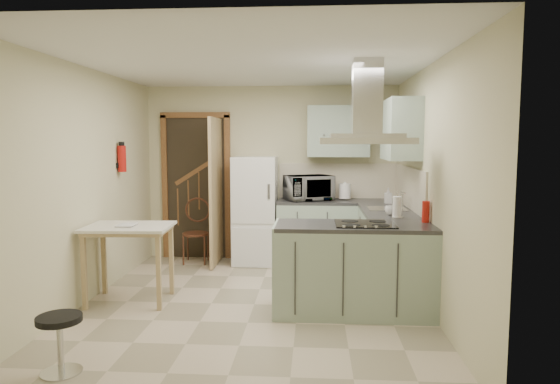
# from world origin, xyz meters

# --- Properties ---
(floor) EXTENTS (4.20, 4.20, 0.00)m
(floor) POSITION_xyz_m (0.00, 0.00, 0.00)
(floor) COLOR #C2B197
(floor) RESTS_ON ground
(ceiling) EXTENTS (4.20, 4.20, 0.00)m
(ceiling) POSITION_xyz_m (0.00, 0.00, 2.50)
(ceiling) COLOR silver
(ceiling) RESTS_ON back_wall
(back_wall) EXTENTS (3.60, 0.00, 3.60)m
(back_wall) POSITION_xyz_m (0.00, 2.10, 1.25)
(back_wall) COLOR beige
(back_wall) RESTS_ON floor
(left_wall) EXTENTS (0.00, 4.20, 4.20)m
(left_wall) POSITION_xyz_m (-1.80, 0.00, 1.25)
(left_wall) COLOR beige
(left_wall) RESTS_ON floor
(right_wall) EXTENTS (0.00, 4.20, 4.20)m
(right_wall) POSITION_xyz_m (1.80, 0.00, 1.25)
(right_wall) COLOR beige
(right_wall) RESTS_ON floor
(doorway) EXTENTS (1.10, 0.12, 2.10)m
(doorway) POSITION_xyz_m (-1.10, 2.07, 1.05)
(doorway) COLOR brown
(doorway) RESTS_ON floor
(fridge) EXTENTS (0.60, 0.60, 1.50)m
(fridge) POSITION_xyz_m (-0.20, 1.80, 0.75)
(fridge) COLOR white
(fridge) RESTS_ON floor
(counter_back) EXTENTS (1.08, 0.60, 0.90)m
(counter_back) POSITION_xyz_m (0.66, 1.80, 0.45)
(counter_back) COLOR #9EB2A0
(counter_back) RESTS_ON floor
(counter_right) EXTENTS (0.60, 1.95, 0.90)m
(counter_right) POSITION_xyz_m (1.50, 1.12, 0.45)
(counter_right) COLOR #9EB2A0
(counter_right) RESTS_ON floor
(splashback) EXTENTS (1.68, 0.02, 0.50)m
(splashback) POSITION_xyz_m (0.96, 2.09, 1.15)
(splashback) COLOR beige
(splashback) RESTS_ON counter_back
(wall_cabinet_back) EXTENTS (0.85, 0.35, 0.70)m
(wall_cabinet_back) POSITION_xyz_m (0.95, 1.93, 1.85)
(wall_cabinet_back) COLOR #9EB2A0
(wall_cabinet_back) RESTS_ON back_wall
(wall_cabinet_right) EXTENTS (0.35, 0.90, 0.70)m
(wall_cabinet_right) POSITION_xyz_m (1.62, 0.85, 1.85)
(wall_cabinet_right) COLOR #9EB2A0
(wall_cabinet_right) RESTS_ON right_wall
(peninsula) EXTENTS (1.55, 0.65, 0.90)m
(peninsula) POSITION_xyz_m (1.02, -0.18, 0.45)
(peninsula) COLOR #9EB2A0
(peninsula) RESTS_ON floor
(hob) EXTENTS (0.58, 0.50, 0.01)m
(hob) POSITION_xyz_m (1.12, -0.18, 0.91)
(hob) COLOR black
(hob) RESTS_ON peninsula
(extractor_hood) EXTENTS (0.90, 0.55, 0.10)m
(extractor_hood) POSITION_xyz_m (1.12, -0.18, 1.72)
(extractor_hood) COLOR silver
(extractor_hood) RESTS_ON ceiling
(sink) EXTENTS (0.45, 0.40, 0.01)m
(sink) POSITION_xyz_m (1.50, 0.95, 0.91)
(sink) COLOR silver
(sink) RESTS_ON counter_right
(fire_extinguisher) EXTENTS (0.10, 0.10, 0.32)m
(fire_extinguisher) POSITION_xyz_m (-1.74, 0.90, 1.50)
(fire_extinguisher) COLOR #B2140F
(fire_extinguisher) RESTS_ON left_wall
(drop_leaf_table) EXTENTS (0.91, 0.70, 0.83)m
(drop_leaf_table) POSITION_xyz_m (-1.34, 0.01, 0.41)
(drop_leaf_table) COLOR tan
(drop_leaf_table) RESTS_ON floor
(bentwood_chair) EXTENTS (0.39, 0.39, 0.83)m
(bentwood_chair) POSITION_xyz_m (-1.04, 1.75, 0.41)
(bentwood_chair) COLOR #4D1F19
(bentwood_chair) RESTS_ON floor
(stool) EXTENTS (0.39, 0.39, 0.44)m
(stool) POSITION_xyz_m (-1.25, -1.65, 0.22)
(stool) COLOR black
(stool) RESTS_ON floor
(microwave) EXTENTS (0.74, 0.63, 0.34)m
(microwave) POSITION_xyz_m (0.55, 1.80, 1.07)
(microwave) COLOR black
(microwave) RESTS_ON counter_back
(kettle) EXTENTS (0.22, 0.22, 0.25)m
(kettle) POSITION_xyz_m (1.05, 1.87, 1.02)
(kettle) COLOR white
(kettle) RESTS_ON counter_back
(cereal_box) EXTENTS (0.16, 0.23, 0.32)m
(cereal_box) POSITION_xyz_m (0.80, 1.86, 1.06)
(cereal_box) COLOR #D25C18
(cereal_box) RESTS_ON counter_back
(soap_bottle) EXTENTS (0.09, 0.09, 0.20)m
(soap_bottle) POSITION_xyz_m (1.60, 1.51, 1.00)
(soap_bottle) COLOR #B4B3C0
(soap_bottle) RESTS_ON counter_right
(paper_towel) EXTENTS (0.12, 0.12, 0.24)m
(paper_towel) POSITION_xyz_m (1.51, 0.28, 1.02)
(paper_towel) COLOR white
(paper_towel) RESTS_ON counter_right
(cup) EXTENTS (0.18, 0.18, 0.11)m
(cup) POSITION_xyz_m (1.48, 0.45, 0.95)
(cup) COLOR silver
(cup) RESTS_ON counter_right
(red_bottle) EXTENTS (0.08, 0.08, 0.22)m
(red_bottle) POSITION_xyz_m (1.75, -0.01, 1.01)
(red_bottle) COLOR red
(red_bottle) RESTS_ON peninsula
(book) EXTENTS (0.18, 0.25, 0.11)m
(book) POSITION_xyz_m (-1.43, -0.04, 0.88)
(book) COLOR #943431
(book) RESTS_ON drop_leaf_table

